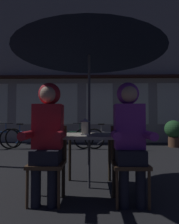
% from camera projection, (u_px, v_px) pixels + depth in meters
% --- Properties ---
extents(ground_plane, '(60.00, 60.00, 0.00)m').
position_uv_depth(ground_plane, '(89.00, 188.00, 2.58)').
color(ground_plane, '#232326').
extents(cafe_table, '(0.72, 0.72, 0.74)m').
position_uv_depth(cafe_table, '(89.00, 142.00, 2.60)').
color(cafe_table, '#B2AD9E').
rests_on(cafe_table, ground_plane).
extents(patio_umbrella, '(2.10, 2.10, 2.31)m').
position_uv_depth(patio_umbrella, '(89.00, 42.00, 2.66)').
color(patio_umbrella, '#4C4C51').
rests_on(patio_umbrella, ground_plane).
extents(lantern, '(0.11, 0.11, 0.23)m').
position_uv_depth(lantern, '(85.00, 126.00, 2.55)').
color(lantern, white).
rests_on(lantern, cafe_table).
extents(chair_left, '(0.40, 0.40, 0.87)m').
position_uv_depth(chair_left, '(49.00, 158.00, 2.24)').
color(chair_left, '#513823').
rests_on(chair_left, ground_plane).
extents(chair_right, '(0.40, 0.40, 0.87)m').
position_uv_depth(chair_right, '(129.00, 158.00, 2.22)').
color(chair_right, '#513823').
rests_on(chair_right, ground_plane).
extents(person_left_hooded, '(0.45, 0.56, 1.40)m').
position_uv_depth(person_left_hooded, '(48.00, 128.00, 2.20)').
color(person_left_hooded, black).
rests_on(person_left_hooded, ground_plane).
extents(person_right_hooded, '(0.45, 0.56, 1.40)m').
position_uv_depth(person_right_hooded, '(129.00, 128.00, 2.18)').
color(person_right_hooded, black).
rests_on(person_right_hooded, ground_plane).
extents(shopfront_building, '(10.00, 0.93, 6.20)m').
position_uv_depth(shopfront_building, '(82.00, 70.00, 8.10)').
color(shopfront_building, '#9E9389').
rests_on(shopfront_building, ground_plane).
extents(bicycle_second, '(1.66, 0.39, 0.84)m').
position_uv_depth(bicycle_second, '(27.00, 138.00, 6.10)').
color(bicycle_second, black).
rests_on(bicycle_second, ground_plane).
extents(bicycle_third, '(1.68, 0.14, 0.84)m').
position_uv_depth(bicycle_third, '(68.00, 138.00, 6.00)').
color(bicycle_third, black).
rests_on(bicycle_third, ground_plane).
extents(bicycle_fourth, '(1.66, 0.35, 0.84)m').
position_uv_depth(bicycle_fourth, '(110.00, 138.00, 5.88)').
color(bicycle_fourth, black).
rests_on(bicycle_fourth, ground_plane).
extents(potted_plant, '(0.60, 0.60, 0.92)m').
position_uv_depth(potted_plant, '(174.00, 131.00, 6.42)').
color(potted_plant, brown).
rests_on(potted_plant, ground_plane).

